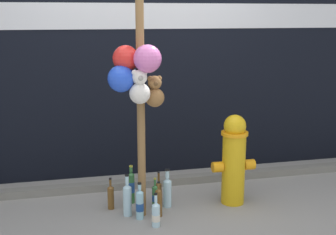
{
  "coord_description": "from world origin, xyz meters",
  "views": [
    {
      "loc": [
        -0.83,
        -3.4,
        1.8
      ],
      "look_at": [
        0.04,
        0.37,
        0.91
      ],
      "focal_mm": 47.99,
      "sensor_mm": 36.0,
      "label": 1
    }
  ],
  "objects": [
    {
      "name": "bottle_4",
      "position": [
        -0.13,
        0.12,
        0.11
      ],
      "size": [
        0.07,
        0.07,
        0.31
      ],
      "color": "#B2DBEA",
      "rests_on": "ground_plane"
    },
    {
      "name": "bottle_0",
      "position": [
        -0.24,
        0.3,
        0.14
      ],
      "size": [
        0.07,
        0.07,
        0.34
      ],
      "color": "#93CCE0",
      "rests_on": "ground_plane"
    },
    {
      "name": "bottle_7",
      "position": [
        -0.06,
        0.31,
        0.14
      ],
      "size": [
        0.06,
        0.06,
        0.33
      ],
      "color": "brown",
      "rests_on": "ground_plane"
    },
    {
      "name": "curb_strip",
      "position": [
        0.0,
        1.06,
        0.04
      ],
      "size": [
        8.0,
        0.12,
        0.08
      ],
      "primitive_type": "cube",
      "color": "slate",
      "rests_on": "ground_plane"
    },
    {
      "name": "bottle_2",
      "position": [
        -0.47,
        0.57,
        0.12
      ],
      "size": [
        0.06,
        0.06,
        0.31
      ],
      "color": "brown",
      "rests_on": "ground_plane"
    },
    {
      "name": "litter_0",
      "position": [
        0.02,
        1.16,
        0.0
      ],
      "size": [
        0.11,
        0.11,
        0.01
      ],
      "primitive_type": "cube",
      "rotation": [
        0.0,
        0.0,
        0.84
      ],
      "color": "silver",
      "rests_on": "ground_plane"
    },
    {
      "name": "bottle_8",
      "position": [
        0.0,
        0.61,
        0.11
      ],
      "size": [
        0.06,
        0.06,
        0.32
      ],
      "color": "brown",
      "rests_on": "ground_plane"
    },
    {
      "name": "bottle_6",
      "position": [
        -0.06,
        0.49,
        0.12
      ],
      "size": [
        0.06,
        0.06,
        0.3
      ],
      "color": "#337038",
      "rests_on": "ground_plane"
    },
    {
      "name": "fire_hydrant",
      "position": [
        0.7,
        0.45,
        0.44
      ],
      "size": [
        0.42,
        0.26,
        0.88
      ],
      "color": "gold",
      "rests_on": "ground_plane"
    },
    {
      "name": "ground_plane",
      "position": [
        0.0,
        0.0,
        0.0
      ],
      "size": [
        14.0,
        14.0,
        0.0
      ],
      "primitive_type": "plane",
      "color": "gray"
    },
    {
      "name": "bottle_3",
      "position": [
        -0.34,
        0.39,
        0.16
      ],
      "size": [
        0.08,
        0.08,
        0.39
      ],
      "color": "#B2DBEA",
      "rests_on": "ground_plane"
    },
    {
      "name": "memorial_post",
      "position": [
        -0.23,
        0.33,
        1.56
      ],
      "size": [
        0.67,
        0.35,
        2.84
      ],
      "color": "olive",
      "rests_on": "ground_plane"
    },
    {
      "name": "bottle_5",
      "position": [
        -0.26,
        0.66,
        0.17
      ],
      "size": [
        0.06,
        0.06,
        0.38
      ],
      "color": "#337038",
      "rests_on": "ground_plane"
    },
    {
      "name": "building_wall",
      "position": [
        0.0,
        1.57,
        1.61
      ],
      "size": [
        10.0,
        0.21,
        3.22
      ],
      "color": "black",
      "rests_on": "ground_plane"
    },
    {
      "name": "bottle_1",
      "position": [
        0.06,
        0.5,
        0.16
      ],
      "size": [
        0.08,
        0.08,
        0.38
      ],
      "color": "#B2DBEA",
      "rests_on": "ground_plane"
    }
  ]
}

